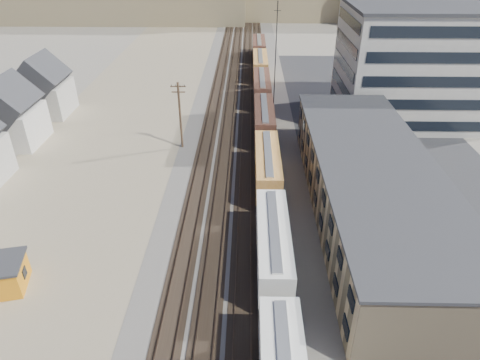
{
  "coord_description": "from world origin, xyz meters",
  "views": [
    {
      "loc": [
        1.3,
        -15.46,
        28.57
      ],
      "look_at": [
        0.43,
        27.49,
        3.0
      ],
      "focal_mm": 32.0,
      "sensor_mm": 36.0,
      "label": 1
    }
  ],
  "objects_px": {
    "utility_pole_north": "(180,114)",
    "parked_car_blue": "(401,119)",
    "freight_train": "(266,140)",
    "maintenance_shed": "(8,274)"
  },
  "relations": [
    {
      "from": "utility_pole_north",
      "to": "parked_car_blue",
      "type": "distance_m",
      "value": 36.98
    },
    {
      "from": "utility_pole_north",
      "to": "parked_car_blue",
      "type": "xyz_separation_m",
      "value": [
        35.38,
        9.76,
        -4.51
      ]
    },
    {
      "from": "freight_train",
      "to": "utility_pole_north",
      "type": "relative_size",
      "value": 11.97
    },
    {
      "from": "maintenance_shed",
      "to": "parked_car_blue",
      "type": "xyz_separation_m",
      "value": [
        47.16,
        38.88,
        -0.73
      ]
    },
    {
      "from": "maintenance_shed",
      "to": "parked_car_blue",
      "type": "height_order",
      "value": "maintenance_shed"
    },
    {
      "from": "parked_car_blue",
      "to": "utility_pole_north",
      "type": "bearing_deg",
      "value": 166.08
    },
    {
      "from": "utility_pole_north",
      "to": "parked_car_blue",
      "type": "height_order",
      "value": "utility_pole_north"
    },
    {
      "from": "utility_pole_north",
      "to": "parked_car_blue",
      "type": "relative_size",
      "value": 1.76
    },
    {
      "from": "utility_pole_north",
      "to": "maintenance_shed",
      "type": "relative_size",
      "value": 2.15
    },
    {
      "from": "freight_train",
      "to": "maintenance_shed",
      "type": "relative_size",
      "value": 25.71
    }
  ]
}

